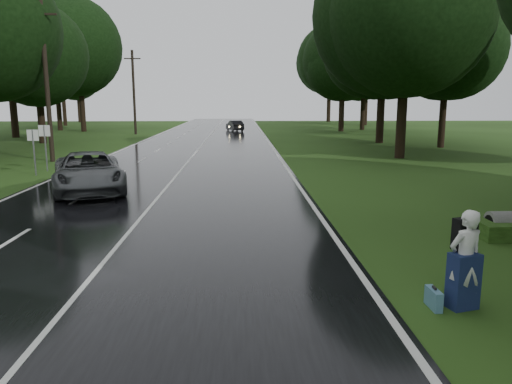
# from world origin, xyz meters

# --- Properties ---
(ground) EXTENTS (160.00, 160.00, 0.00)m
(ground) POSITION_xyz_m (0.00, 0.00, 0.00)
(ground) COLOR #264615
(ground) RESTS_ON ground
(road) EXTENTS (12.00, 140.00, 0.04)m
(road) POSITION_xyz_m (0.00, 20.00, 0.02)
(road) COLOR black
(road) RESTS_ON ground
(lane_center) EXTENTS (0.12, 140.00, 0.01)m
(lane_center) POSITION_xyz_m (0.00, 20.00, 0.04)
(lane_center) COLOR silver
(lane_center) RESTS_ON road
(grey_car) EXTENTS (4.39, 6.37, 1.62)m
(grey_car) POSITION_xyz_m (-3.06, 9.25, 0.85)
(grey_car) COLOR #535659
(grey_car) RESTS_ON road
(far_car) EXTENTS (2.37, 4.11, 1.28)m
(far_car) POSITION_xyz_m (2.61, 49.54, 0.68)
(far_car) COLOR black
(far_car) RESTS_ON road
(hitchhiker) EXTENTS (0.77, 0.74, 1.86)m
(hitchhiker) POSITION_xyz_m (7.27, -2.46, 0.86)
(hitchhiker) COLOR silver
(hitchhiker) RESTS_ON ground
(suitcase) EXTENTS (0.16, 0.52, 0.36)m
(suitcase) POSITION_xyz_m (6.74, -2.48, 0.18)
(suitcase) COLOR teal
(suitcase) RESTS_ON ground
(culvert) EXTENTS (1.39, 0.69, 0.69)m
(culvert) POSITION_xyz_m (10.90, 2.28, 0.00)
(culvert) COLOR slate
(culvert) RESTS_ON ground
(utility_pole_mid) EXTENTS (1.80, 0.28, 9.75)m
(utility_pole_mid) POSITION_xyz_m (-8.50, 19.75, 0.00)
(utility_pole_mid) COLOR black
(utility_pole_mid) RESTS_ON ground
(utility_pole_far) EXTENTS (1.80, 0.28, 9.18)m
(utility_pole_far) POSITION_xyz_m (-8.50, 44.41, 0.00)
(utility_pole_far) COLOR black
(utility_pole_far) RESTS_ON ground
(road_sign_a) EXTENTS (0.56, 0.10, 2.32)m
(road_sign_a) POSITION_xyz_m (-7.20, 14.02, 0.00)
(road_sign_a) COLOR white
(road_sign_a) RESTS_ON ground
(road_sign_b) EXTENTS (0.59, 0.10, 2.47)m
(road_sign_b) POSITION_xyz_m (-7.20, 15.51, 0.00)
(road_sign_b) COLOR white
(road_sign_b) RESTS_ON ground
(tree_left_e) EXTENTS (8.21, 8.21, 12.83)m
(tree_left_e) POSITION_xyz_m (-14.40, 33.26, 0.00)
(tree_left_e) COLOR black
(tree_left_e) RESTS_ON ground
(tree_left_f) EXTENTS (10.82, 10.82, 16.90)m
(tree_left_f) POSITION_xyz_m (-15.92, 49.69, 0.00)
(tree_left_f) COLOR black
(tree_left_f) RESTS_ON ground
(tree_right_d) EXTENTS (9.88, 9.88, 15.44)m
(tree_right_d) POSITION_xyz_m (13.80, 20.91, 0.00)
(tree_right_d) COLOR black
(tree_right_d) RESTS_ON ground
(tree_right_e) EXTENTS (9.48, 9.48, 14.81)m
(tree_right_e) POSITION_xyz_m (15.78, 32.52, 0.00)
(tree_right_e) COLOR black
(tree_right_e) RESTS_ON ground
(tree_right_f) EXTENTS (9.28, 9.28, 14.49)m
(tree_right_f) POSITION_xyz_m (15.75, 49.10, 0.00)
(tree_right_f) COLOR black
(tree_right_f) RESTS_ON ground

